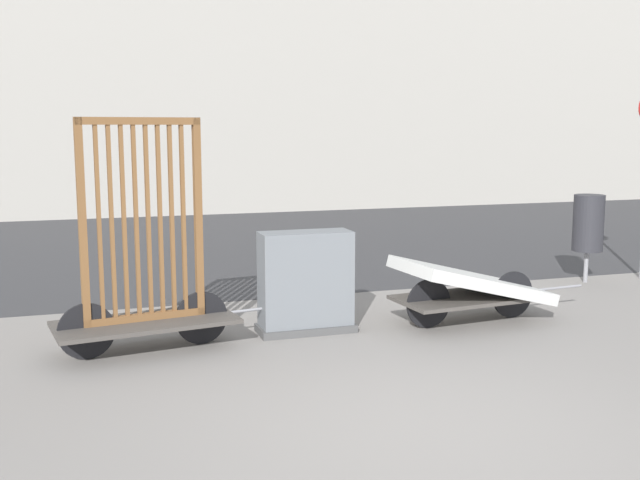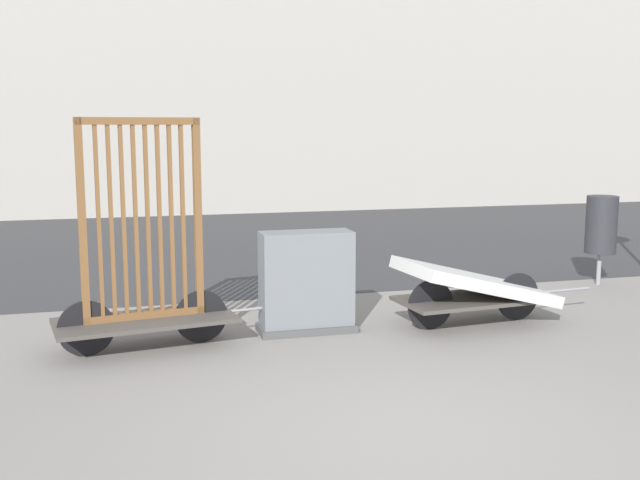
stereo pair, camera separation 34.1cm
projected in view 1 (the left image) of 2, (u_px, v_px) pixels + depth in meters
ground_plane at (430, 431)px, 5.39m from camera, size 60.00×60.00×0.00m
road_strip at (214, 244)px, 14.01m from camera, size 56.00×9.46×0.01m
bike_cart_with_bedframe at (145, 279)px, 7.21m from camera, size 2.46×1.06×2.26m
bike_cart_with_mattress at (472, 285)px, 8.32m from camera, size 2.45×1.12×0.75m
utility_cabinet at (306, 286)px, 7.93m from camera, size 1.03×0.44×1.08m
trash_bin at (588, 223)px, 10.43m from camera, size 0.42×0.42×1.24m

